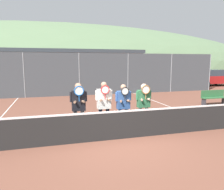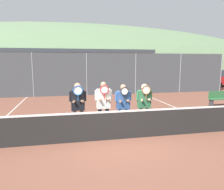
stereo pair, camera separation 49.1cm
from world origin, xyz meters
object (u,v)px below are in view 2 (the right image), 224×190
(player_rightmost, at_px, (144,102))
(car_center, at_px, (121,79))
(player_center_right, at_px, (123,104))
(car_far_right, at_px, (224,78))
(car_right_of_center, at_px, (177,78))
(player_leftmost, at_px, (78,104))
(bench_courtside, at_px, (222,98))
(player_center_left, at_px, (103,103))
(car_left_of_center, at_px, (58,81))

(player_rightmost, height_order, car_center, car_center)
(player_center_right, xyz_separation_m, car_far_right, (13.67, 11.72, -0.13))
(car_center, relative_size, car_right_of_center, 1.00)
(player_leftmost, height_order, bench_courtside, player_leftmost)
(player_center_right, height_order, bench_courtside, player_center_right)
(player_leftmost, xyz_separation_m, bench_courtside, (8.17, 3.21, -0.61))
(player_center_left, height_order, car_left_of_center, player_center_left)
(player_center_left, height_order, car_far_right, player_center_left)
(player_leftmost, bearing_deg, car_left_of_center, 94.71)
(player_leftmost, xyz_separation_m, player_rightmost, (2.41, 0.14, -0.05))
(player_leftmost, height_order, player_center_right, player_leftmost)
(player_leftmost, bearing_deg, car_far_right, 37.68)
(player_rightmost, distance_m, car_right_of_center, 13.92)
(car_center, relative_size, bench_courtside, 3.02)
(car_center, height_order, car_far_right, car_center)
(player_rightmost, xyz_separation_m, bench_courtside, (5.76, 3.07, -0.56))
(bench_courtside, bearing_deg, car_far_right, 50.43)
(car_left_of_center, relative_size, car_right_of_center, 1.00)
(car_right_of_center, xyz_separation_m, bench_courtside, (-1.91, -8.55, -0.49))
(car_far_right, bearing_deg, bench_courtside, -129.57)
(player_leftmost, xyz_separation_m, car_far_right, (15.27, 11.79, -0.20))
(player_leftmost, relative_size, bench_courtside, 1.14)
(player_rightmost, relative_size, car_left_of_center, 0.35)
(car_center, bearing_deg, bench_courtside, -67.60)
(player_leftmost, distance_m, car_center, 12.82)
(car_right_of_center, relative_size, bench_courtside, 3.03)
(player_center_left, xyz_separation_m, car_center, (3.67, 11.91, -0.11))
(player_center_right, xyz_separation_m, bench_courtside, (6.58, 3.14, -0.54))
(player_center_right, xyz_separation_m, car_center, (2.96, 11.91, -0.05))
(car_far_right, xyz_separation_m, bench_courtside, (-7.09, -8.59, -0.41))
(player_rightmost, xyz_separation_m, car_left_of_center, (-3.39, 11.70, -0.15))
(player_rightmost, relative_size, car_far_right, 0.41)
(car_far_right, bearing_deg, player_center_right, -139.39)
(car_left_of_center, bearing_deg, player_center_right, -77.68)
(player_center_left, bearing_deg, bench_courtside, 23.29)
(car_right_of_center, bearing_deg, player_center_left, -128.18)
(player_rightmost, height_order, car_right_of_center, car_right_of_center)
(car_right_of_center, bearing_deg, player_rightmost, -123.42)
(player_center_right, height_order, car_left_of_center, car_left_of_center)
(car_right_of_center, distance_m, car_far_right, 5.19)
(car_center, distance_m, car_right_of_center, 5.53)
(player_center_left, distance_m, car_left_of_center, 11.91)
(player_center_right, bearing_deg, car_left_of_center, 102.32)
(car_far_right, bearing_deg, car_left_of_center, 179.85)
(player_center_left, relative_size, car_left_of_center, 0.38)
(car_right_of_center, bearing_deg, car_left_of_center, 179.61)
(car_left_of_center, bearing_deg, bench_courtside, -43.32)
(car_left_of_center, bearing_deg, player_center_left, -81.01)
(car_left_of_center, distance_m, car_far_right, 16.24)
(car_left_of_center, bearing_deg, car_center, 1.54)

